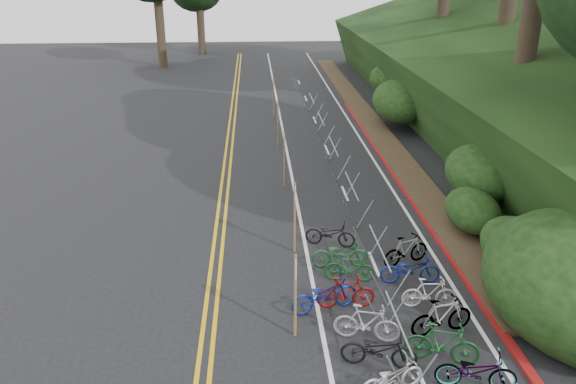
# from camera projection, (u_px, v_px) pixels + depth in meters

# --- Properties ---
(ground) EXTENTS (120.00, 120.00, 0.00)m
(ground) POSITION_uv_depth(u_px,v_px,m) (285.00, 346.00, 14.25)
(ground) COLOR black
(ground) RESTS_ON ground
(road_markings) EXTENTS (7.47, 80.00, 0.01)m
(road_markings) POSITION_uv_depth(u_px,v_px,m) (286.00, 194.00, 23.61)
(road_markings) COLOR gold
(road_markings) RESTS_ON ground
(red_curb) EXTENTS (0.25, 28.00, 0.10)m
(red_curb) POSITION_uv_depth(u_px,v_px,m) (394.00, 174.00, 25.65)
(red_curb) COLOR maroon
(red_curb) RESTS_ON ground
(embankment) EXTENTS (14.30, 48.14, 9.11)m
(embankment) POSITION_uv_depth(u_px,v_px,m) (495.00, 86.00, 31.62)
(embankment) COLOR black
(embankment) RESTS_ON ground
(bike_rack_front) EXTENTS (1.15, 2.62, 1.18)m
(bike_rack_front) POSITION_uv_depth(u_px,v_px,m) (398.00, 333.00, 13.36)
(bike_rack_front) COLOR #91959D
(bike_rack_front) RESTS_ON ground
(bike_racks_rest) EXTENTS (1.14, 23.00, 1.17)m
(bike_racks_rest) POSITION_uv_depth(u_px,v_px,m) (333.00, 152.00, 26.11)
(bike_racks_rest) COLOR #91959D
(bike_racks_rest) RESTS_ON ground
(signpost_near) EXTENTS (0.08, 0.40, 2.38)m
(signpost_near) POSITION_uv_depth(u_px,v_px,m) (295.00, 290.00, 14.14)
(signpost_near) COLOR brown
(signpost_near) RESTS_ON ground
(signposts_rest) EXTENTS (0.08, 18.40, 2.50)m
(signposts_rest) POSITION_uv_depth(u_px,v_px,m) (281.00, 135.00, 26.68)
(signposts_rest) COLOR brown
(signposts_rest) RESTS_ON ground
(bike_front) EXTENTS (1.24, 2.08, 1.03)m
(bike_front) POSITION_uv_depth(u_px,v_px,m) (324.00, 294.00, 15.51)
(bike_front) COLOR navy
(bike_front) RESTS_ON ground
(bike_valet) EXTENTS (3.40, 9.99, 1.08)m
(bike_valet) POSITION_uv_depth(u_px,v_px,m) (394.00, 308.00, 14.97)
(bike_valet) COLOR navy
(bike_valet) RESTS_ON ground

